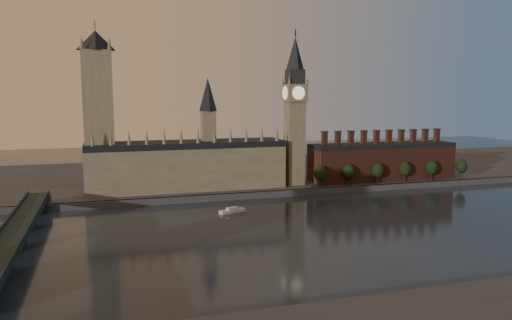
% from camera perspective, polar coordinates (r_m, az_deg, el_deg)
% --- Properties ---
extents(ground, '(900.00, 900.00, 0.00)m').
position_cam_1_polar(ground, '(253.15, 11.36, -8.01)').
color(ground, black).
rests_on(ground, ground).
extents(north_bank, '(900.00, 182.00, 4.00)m').
position_cam_1_polar(north_bank, '(414.46, -0.36, -1.50)').
color(north_bank, '#434348').
rests_on(north_bank, ground).
extents(palace_of_westminster, '(130.00, 30.30, 74.00)m').
position_cam_1_polar(palace_of_westminster, '(336.36, -7.82, -0.31)').
color(palace_of_westminster, '#80745B').
rests_on(palace_of_westminster, north_bank).
extents(victoria_tower, '(24.00, 24.00, 108.00)m').
position_cam_1_polar(victoria_tower, '(329.27, -17.59, 5.78)').
color(victoria_tower, '#80745B').
rests_on(victoria_tower, north_bank).
extents(big_ben, '(15.00, 15.00, 107.00)m').
position_cam_1_polar(big_ben, '(348.31, 4.44, 5.82)').
color(big_ben, '#80745B').
rests_on(big_ben, north_bank).
extents(chimney_block, '(110.00, 25.00, 37.00)m').
position_cam_1_polar(chimney_block, '(382.54, 14.19, -0.10)').
color(chimney_block, '#532A1F').
rests_on(chimney_block, north_bank).
extents(embankment_tree_0, '(8.60, 8.60, 14.88)m').
position_cam_1_polar(embankment_tree_0, '(343.31, 7.33, -1.52)').
color(embankment_tree_0, black).
rests_on(embankment_tree_0, north_bank).
extents(embankment_tree_1, '(8.60, 8.60, 14.88)m').
position_cam_1_polar(embankment_tree_1, '(353.56, 10.52, -1.32)').
color(embankment_tree_1, black).
rests_on(embankment_tree_1, north_bank).
extents(embankment_tree_2, '(8.60, 8.60, 14.88)m').
position_cam_1_polar(embankment_tree_2, '(363.71, 13.74, -1.17)').
color(embankment_tree_2, black).
rests_on(embankment_tree_2, north_bank).
extents(embankment_tree_3, '(8.60, 8.60, 14.88)m').
position_cam_1_polar(embankment_tree_3, '(376.40, 16.66, -0.98)').
color(embankment_tree_3, black).
rests_on(embankment_tree_3, north_bank).
extents(embankment_tree_4, '(8.60, 8.60, 14.88)m').
position_cam_1_polar(embankment_tree_4, '(389.25, 19.44, -0.82)').
color(embankment_tree_4, black).
rests_on(embankment_tree_4, north_bank).
extents(embankment_tree_5, '(8.60, 8.60, 14.88)m').
position_cam_1_polar(embankment_tree_5, '(404.84, 22.42, -0.65)').
color(embankment_tree_5, black).
rests_on(embankment_tree_5, north_bank).
extents(westminster_bridge, '(14.00, 200.00, 11.55)m').
position_cam_1_polar(westminster_bridge, '(223.02, -26.43, -8.82)').
color(westminster_bridge, '#1B2A27').
rests_on(westminster_bridge, ground).
extents(river_boat, '(16.01, 8.68, 3.08)m').
position_cam_1_polar(river_boat, '(286.50, -2.72, -5.79)').
color(river_boat, silver).
rests_on(river_boat, ground).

